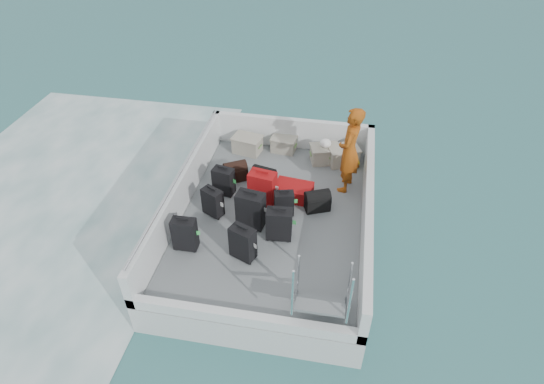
{
  "coord_description": "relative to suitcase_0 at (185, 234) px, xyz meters",
  "views": [
    {
      "loc": [
        1.15,
        -6.31,
        6.32
      ],
      "look_at": [
        -0.04,
        0.21,
        1.0
      ],
      "focal_mm": 30.0,
      "sensor_mm": 36.0,
      "label": 1
    }
  ],
  "objects": [
    {
      "name": "passenger",
      "position": [
        2.61,
        2.21,
        0.57
      ],
      "size": [
        0.55,
        0.73,
        1.78
      ],
      "primitive_type": "imported",
      "rotation": [
        0.0,
        0.0,
        -1.77
      ],
      "color": "orange",
      "rests_on": "deck"
    },
    {
      "name": "crate_3",
      "position": [
        2.51,
        3.06,
        -0.13
      ],
      "size": [
        0.72,
        0.62,
        0.37
      ],
      "primitive_type": "cube",
      "rotation": [
        0.0,
        0.0,
        0.38
      ],
      "color": "#A4A08F",
      "rests_on": "deck"
    },
    {
      "name": "suitcase_1",
      "position": [
        0.22,
        0.93,
        -0.03
      ],
      "size": [
        0.44,
        0.37,
        0.57
      ],
      "primitive_type": "cube",
      "rotation": [
        0.0,
        0.0,
        -0.47
      ],
      "color": "black",
      "rests_on": "deck"
    },
    {
      "name": "crate_0",
      "position": [
        0.38,
        3.12,
        -0.14
      ],
      "size": [
        0.66,
        0.52,
        0.36
      ],
      "primitive_type": "cube",
      "rotation": [
        0.0,
        0.0,
        -0.21
      ],
      "color": "#A4A08F",
      "rests_on": "deck"
    },
    {
      "name": "suitcase_8",
      "position": [
        1.62,
        1.72,
        -0.17
      ],
      "size": [
        0.77,
        0.56,
        0.28
      ],
      "primitive_type": "cube",
      "rotation": [
        0.0,
        0.0,
        1.45
      ],
      "color": "maroon",
      "rests_on": "deck"
    },
    {
      "name": "suitcase_6",
      "position": [
        1.53,
        0.54,
        -0.01
      ],
      "size": [
        0.47,
        0.3,
        0.62
      ],
      "primitive_type": "cube",
      "rotation": [
        0.0,
        0.0,
        0.08
      ],
      "color": "black",
      "rests_on": "deck"
    },
    {
      "name": "ferry_hull",
      "position": [
        1.31,
        1.11,
        -0.64
      ],
      "size": [
        3.6,
        5.0,
        0.6
      ],
      "primitive_type": "cube",
      "color": "silver",
      "rests_on": "ground"
    },
    {
      "name": "ground",
      "position": [
        1.31,
        1.11,
        -0.94
      ],
      "size": [
        160.0,
        160.0,
        0.0
      ],
      "primitive_type": "plane",
      "color": "#16484F",
      "rests_on": "ground"
    },
    {
      "name": "suitcase_3",
      "position": [
        1.02,
        -0.03,
        0.0
      ],
      "size": [
        0.48,
        0.39,
        0.64
      ],
      "primitive_type": "cube",
      "rotation": [
        0.0,
        0.0,
        -0.4
      ],
      "color": "black",
      "rests_on": "deck"
    },
    {
      "name": "deck",
      "position": [
        1.31,
        1.11,
        -0.33
      ],
      "size": [
        3.3,
        4.7,
        0.02
      ],
      "primitive_type": "cube",
      "color": "slate",
      "rests_on": "ferry_hull"
    },
    {
      "name": "yellow_bag",
      "position": [
        2.74,
        2.94,
        -0.21
      ],
      "size": [
        0.28,
        0.26,
        0.22
      ],
      "primitive_type": "ellipsoid",
      "color": "yellow",
      "rests_on": "deck"
    },
    {
      "name": "suitcase_2",
      "position": [
        0.25,
        1.59,
        -0.03
      ],
      "size": [
        0.44,
        0.31,
        0.58
      ],
      "primitive_type": "cube",
      "rotation": [
        0.0,
        0.0,
        -0.2
      ],
      "color": "black",
      "rests_on": "deck"
    },
    {
      "name": "duffel_0",
      "position": [
        0.36,
        2.09,
        -0.16
      ],
      "size": [
        0.55,
        0.49,
        0.32
      ],
      "primitive_type": null,
      "rotation": [
        0.0,
        0.0,
        0.52
      ],
      "color": "black",
      "rests_on": "deck"
    },
    {
      "name": "crate_2",
      "position": [
        2.11,
        3.06,
        -0.14
      ],
      "size": [
        0.67,
        0.54,
        0.35
      ],
      "primitive_type": "cube",
      "rotation": [
        0.0,
        0.0,
        0.28
      ],
      "color": "#A4A08F",
      "rests_on": "deck"
    },
    {
      "name": "suitcase_0",
      "position": [
        0.0,
        0.0,
        0.0
      ],
      "size": [
        0.41,
        0.24,
        0.63
      ],
      "primitive_type": "cube",
      "rotation": [
        0.0,
        0.0,
        0.02
      ],
      "color": "black",
      "rests_on": "deck"
    },
    {
      "name": "white_bag",
      "position": [
        2.11,
        3.06,
        0.12
      ],
      "size": [
        0.24,
        0.24,
        0.18
      ],
      "primitive_type": "ellipsoid",
      "color": "white",
      "rests_on": "crate_2"
    },
    {
      "name": "suitcase_5",
      "position": [
        1.06,
        1.44,
        0.03
      ],
      "size": [
        0.55,
        0.38,
        0.69
      ],
      "primitive_type": "cube",
      "rotation": [
        0.0,
        0.0,
        -0.18
      ],
      "color": "maroon",
      "rests_on": "deck"
    },
    {
      "name": "crate_1",
      "position": [
        1.17,
        3.31,
        -0.16
      ],
      "size": [
        0.56,
        0.42,
        0.31
      ],
      "primitive_type": "cube",
      "rotation": [
        0.0,
        0.0,
        -0.13
      ],
      "color": "#A4A08F",
      "rests_on": "deck"
    },
    {
      "name": "deck_fittings",
      "position": [
        1.66,
        0.79,
        0.06
      ],
      "size": [
        3.6,
        5.0,
        0.9
      ],
      "color": "silver",
      "rests_on": "deck"
    },
    {
      "name": "duffel_2",
      "position": [
        2.11,
        1.45,
        -0.16
      ],
      "size": [
        0.55,
        0.46,
        0.32
      ],
      "primitive_type": null,
      "rotation": [
        0.0,
        0.0,
        0.4
      ],
      "color": "black",
      "rests_on": "deck"
    },
    {
      "name": "wake_foam",
      "position": [
        -3.49,
        1.11,
        -0.94
      ],
      "size": [
        10.0,
        10.0,
        0.0
      ],
      "primitive_type": "plane",
      "color": "white",
      "rests_on": "ground"
    },
    {
      "name": "suitcase_7",
      "position": [
        1.52,
        1.17,
        -0.06
      ],
      "size": [
        0.4,
        0.29,
        0.51
      ],
      "primitive_type": "cube",
      "rotation": [
        0.0,
        0.0,
        0.24
      ],
      "color": "black",
      "rests_on": "deck"
    },
    {
      "name": "suitcase_4",
      "position": [
        0.98,
        0.76,
        0.04
      ],
      "size": [
        0.53,
        0.37,
        0.72
      ],
      "primitive_type": "cube",
      "rotation": [
        0.0,
        0.0,
        -0.16
      ],
      "color": "black",
      "rests_on": "deck"
    },
    {
      "name": "duffel_1",
      "position": [
        0.97,
        2.01,
        -0.16
      ],
      "size": [
        0.52,
        0.4,
        0.32
      ],
      "primitive_type": null,
      "rotation": [
        0.0,
        0.0,
        -0.24
      ],
      "color": "black",
      "rests_on": "deck"
    }
  ]
}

